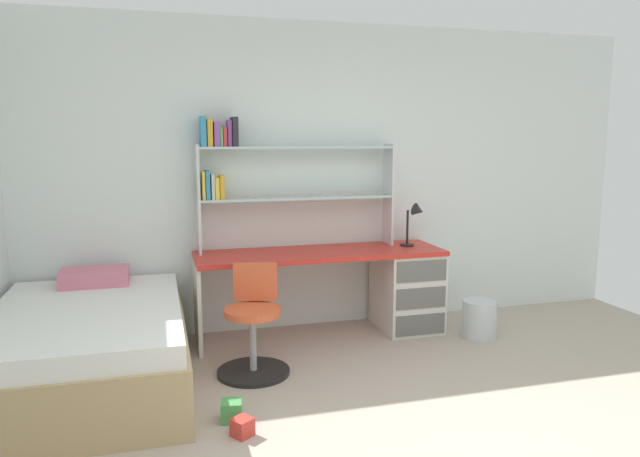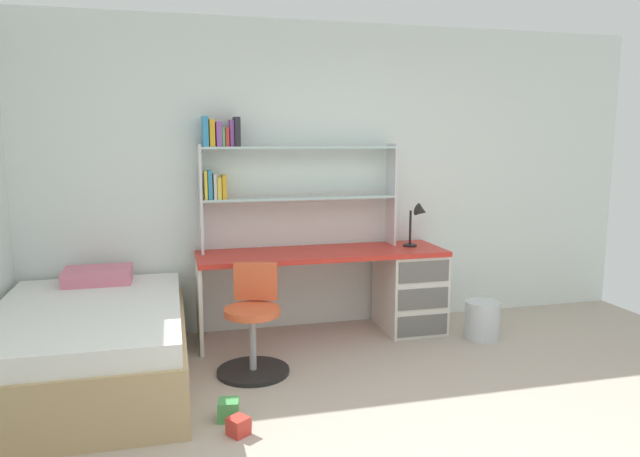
{
  "view_description": "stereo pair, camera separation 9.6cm",
  "coord_description": "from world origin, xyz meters",
  "px_view_note": "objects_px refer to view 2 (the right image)",
  "views": [
    {
      "loc": [
        -1.37,
        -2.26,
        1.67
      ],
      "look_at": [
        -0.27,
        1.69,
        1.04
      ],
      "focal_mm": 32.71,
      "sensor_mm": 36.0,
      "label": 1
    },
    {
      "loc": [
        -1.28,
        -2.28,
        1.67
      ],
      "look_at": [
        -0.27,
        1.69,
        1.04
      ],
      "focal_mm": 32.71,
      "sensor_mm": 36.0,
      "label": 2
    }
  ],
  "objects_px": {
    "swivel_chair": "(253,331)",
    "desk_lamp": "(419,218)",
    "bookshelf_hutch": "(269,170)",
    "bed_platform": "(89,346)",
    "toy_block_green_1": "(229,410)",
    "toy_block_red_2": "(238,426)",
    "desk": "(385,284)",
    "waste_bin": "(482,320)"
  },
  "relations": [
    {
      "from": "desk_lamp",
      "to": "swivel_chair",
      "type": "distance_m",
      "value": 1.8
    },
    {
      "from": "desk",
      "to": "toy_block_green_1",
      "type": "distance_m",
      "value": 2.03
    },
    {
      "from": "desk_lamp",
      "to": "bed_platform",
      "type": "relative_size",
      "value": 0.21
    },
    {
      "from": "bookshelf_hutch",
      "to": "toy_block_green_1",
      "type": "distance_m",
      "value": 2.1
    },
    {
      "from": "toy_block_green_1",
      "to": "desk_lamp",
      "type": "bearing_deg",
      "value": 36.56
    },
    {
      "from": "bed_platform",
      "to": "swivel_chair",
      "type": "bearing_deg",
      "value": -1.9
    },
    {
      "from": "bookshelf_hutch",
      "to": "waste_bin",
      "type": "relative_size",
      "value": 5.28
    },
    {
      "from": "waste_bin",
      "to": "toy_block_red_2",
      "type": "relative_size",
      "value": 3.04
    },
    {
      "from": "desk",
      "to": "toy_block_green_1",
      "type": "xyz_separation_m",
      "value": [
        -1.49,
        -1.33,
        -0.36
      ]
    },
    {
      "from": "desk",
      "to": "bed_platform",
      "type": "distance_m",
      "value": 2.43
    },
    {
      "from": "desk_lamp",
      "to": "swivel_chair",
      "type": "relative_size",
      "value": 0.49
    },
    {
      "from": "bookshelf_hutch",
      "to": "toy_block_red_2",
      "type": "height_order",
      "value": "bookshelf_hutch"
    },
    {
      "from": "swivel_chair",
      "to": "toy_block_green_1",
      "type": "height_order",
      "value": "swivel_chair"
    },
    {
      "from": "desk",
      "to": "bookshelf_hutch",
      "type": "relative_size",
      "value": 1.24
    },
    {
      "from": "swivel_chair",
      "to": "toy_block_red_2",
      "type": "bearing_deg",
      "value": -103.38
    },
    {
      "from": "swivel_chair",
      "to": "bed_platform",
      "type": "relative_size",
      "value": 0.42
    },
    {
      "from": "bed_platform",
      "to": "toy_block_green_1",
      "type": "relative_size",
      "value": 14.97
    },
    {
      "from": "bookshelf_hutch",
      "to": "toy_block_red_2",
      "type": "relative_size",
      "value": 16.04
    },
    {
      "from": "bed_platform",
      "to": "waste_bin",
      "type": "height_order",
      "value": "bed_platform"
    },
    {
      "from": "bookshelf_hutch",
      "to": "toy_block_green_1",
      "type": "bearing_deg",
      "value": -108.62
    },
    {
      "from": "waste_bin",
      "to": "toy_block_red_2",
      "type": "distance_m",
      "value": 2.45
    },
    {
      "from": "bookshelf_hutch",
      "to": "toy_block_green_1",
      "type": "xyz_separation_m",
      "value": [
        -0.51,
        -1.52,
        -1.35
      ]
    },
    {
      "from": "desk",
      "to": "bookshelf_hutch",
      "type": "bearing_deg",
      "value": 168.98
    },
    {
      "from": "desk_lamp",
      "to": "waste_bin",
      "type": "distance_m",
      "value": 1.01
    },
    {
      "from": "toy_block_green_1",
      "to": "waste_bin",
      "type": "bearing_deg",
      "value": 22.69
    },
    {
      "from": "swivel_chair",
      "to": "bookshelf_hutch",
      "type": "bearing_deg",
      "value": 72.31
    },
    {
      "from": "bookshelf_hutch",
      "to": "bed_platform",
      "type": "distance_m",
      "value": 1.95
    },
    {
      "from": "desk_lamp",
      "to": "toy_block_green_1",
      "type": "xyz_separation_m",
      "value": [
        -1.79,
        -1.33,
        -0.93
      ]
    },
    {
      "from": "desk",
      "to": "waste_bin",
      "type": "relative_size",
      "value": 6.54
    },
    {
      "from": "swivel_chair",
      "to": "desk_lamp",
      "type": "bearing_deg",
      "value": 22.42
    },
    {
      "from": "bed_platform",
      "to": "desk_lamp",
      "type": "bearing_deg",
      "value": 12.73
    },
    {
      "from": "toy_block_red_2",
      "to": "bookshelf_hutch",
      "type": "bearing_deg",
      "value": 74.52
    },
    {
      "from": "desk",
      "to": "toy_block_red_2",
      "type": "distance_m",
      "value": 2.14
    },
    {
      "from": "waste_bin",
      "to": "swivel_chair",
      "type": "bearing_deg",
      "value": -173.22
    },
    {
      "from": "swivel_chair",
      "to": "bed_platform",
      "type": "height_order",
      "value": "swivel_chair"
    },
    {
      "from": "toy_block_red_2",
      "to": "desk_lamp",
      "type": "bearing_deg",
      "value": 41.01
    },
    {
      "from": "bed_platform",
      "to": "waste_bin",
      "type": "xyz_separation_m",
      "value": [
        3.07,
        0.2,
        -0.12
      ]
    },
    {
      "from": "swivel_chair",
      "to": "waste_bin",
      "type": "bearing_deg",
      "value": 6.78
    },
    {
      "from": "desk_lamp",
      "to": "toy_block_red_2",
      "type": "bearing_deg",
      "value": -138.99
    },
    {
      "from": "toy_block_red_2",
      "to": "desk",
      "type": "bearing_deg",
      "value": 46.41
    },
    {
      "from": "bookshelf_hutch",
      "to": "bed_platform",
      "type": "relative_size",
      "value": 0.91
    },
    {
      "from": "bookshelf_hutch",
      "to": "desk_lamp",
      "type": "xyz_separation_m",
      "value": [
        1.28,
        -0.19,
        -0.42
      ]
    }
  ]
}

